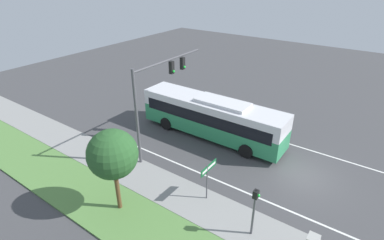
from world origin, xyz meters
TOP-DOWN VIEW (x-y plane):
  - ground_plane at (0.00, 0.00)m, footprint 80.00×80.00m
  - sidewalk at (-6.20, 0.00)m, footprint 2.80×80.00m
  - lane_divider_near at (-3.60, 0.00)m, footprint 0.14×30.00m
  - lane_divider_far at (3.60, 0.00)m, footprint 0.14×30.00m
  - bus at (1.14, 7.82)m, footprint 2.77×12.09m
  - signal_gantry at (-2.91, 9.85)m, footprint 7.20×0.41m
  - pedestrian_signal at (-6.46, 0.67)m, footprint 0.28×0.34m
  - street_sign at (-5.44, 4.01)m, footprint 1.60×0.08m
  - roadside_tree at (-9.03, 7.69)m, footprint 2.70×2.70m

SIDE VIEW (x-z plane):
  - ground_plane at x=0.00m, z-range 0.00..0.00m
  - lane_divider_near at x=-3.60m, z-range 0.00..0.01m
  - lane_divider_far at x=3.60m, z-range 0.00..0.01m
  - sidewalk at x=-6.20m, z-range 0.00..0.12m
  - street_sign at x=-5.44m, z-range 0.58..3.09m
  - bus at x=1.14m, z-range 0.16..3.53m
  - pedestrian_signal at x=-6.46m, z-range 0.54..3.48m
  - roadside_tree at x=-9.03m, z-range 1.23..6.22m
  - signal_gantry at x=-2.91m, z-range 1.52..8.46m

